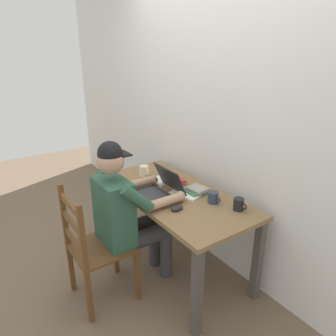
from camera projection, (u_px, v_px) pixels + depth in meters
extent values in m
plane|color=brown|center=(173.00, 265.00, 2.74)|extent=(8.00, 8.00, 0.00)
cube|color=silver|center=(215.00, 116.00, 2.51)|extent=(6.00, 0.04, 2.60)
cube|color=olive|center=(173.00, 194.00, 2.50)|extent=(1.44, 0.69, 0.03)
cube|color=#4C4742|center=(109.00, 210.00, 2.98)|extent=(0.06, 0.06, 0.69)
cube|color=#4C4742|center=(197.00, 293.00, 1.95)|extent=(0.06, 0.06, 0.69)
cube|color=#4C4742|center=(159.00, 196.00, 3.29)|extent=(0.06, 0.06, 0.69)
cube|color=#4C4742|center=(258.00, 260.00, 2.27)|extent=(0.06, 0.06, 0.69)
cube|color=#2D5642|center=(114.00, 212.00, 2.23)|extent=(0.34, 0.20, 0.50)
sphere|color=tan|center=(110.00, 161.00, 2.10)|extent=(0.19, 0.19, 0.19)
sphere|color=black|center=(110.00, 154.00, 2.08)|extent=(0.17, 0.17, 0.17)
cube|color=black|center=(121.00, 154.00, 2.13)|extent=(0.13, 0.10, 0.01)
cylinder|color=#38383D|center=(134.00, 227.00, 2.50)|extent=(0.13, 0.40, 0.13)
cylinder|color=#38383D|center=(145.00, 238.00, 2.36)|extent=(0.13, 0.40, 0.13)
cylinder|color=#38383D|center=(155.00, 242.00, 2.68)|extent=(0.10, 0.10, 0.45)
cylinder|color=#38383D|center=(166.00, 253.00, 2.55)|extent=(0.10, 0.10, 0.45)
cylinder|color=#2D5642|center=(112.00, 180.00, 2.38)|extent=(0.10, 0.25, 0.24)
cylinder|color=tan|center=(138.00, 183.00, 2.53)|extent=(0.07, 0.28, 0.07)
sphere|color=tan|center=(153.00, 180.00, 2.60)|extent=(0.08, 0.08, 0.08)
cylinder|color=#2D5642|center=(137.00, 199.00, 2.07)|extent=(0.10, 0.25, 0.24)
cylinder|color=tan|center=(165.00, 201.00, 2.23)|extent=(0.07, 0.28, 0.07)
sphere|color=tan|center=(180.00, 196.00, 2.31)|extent=(0.08, 0.08, 0.08)
cube|color=brown|center=(101.00, 247.00, 2.26)|extent=(0.42, 0.42, 0.02)
cube|color=brown|center=(138.00, 276.00, 2.30)|extent=(0.04, 0.04, 0.43)
cube|color=brown|center=(115.00, 251.00, 2.59)|extent=(0.04, 0.04, 0.43)
cube|color=brown|center=(89.00, 297.00, 2.09)|extent=(0.04, 0.04, 0.43)
cube|color=brown|center=(71.00, 267.00, 2.39)|extent=(0.04, 0.04, 0.43)
cube|color=brown|center=(82.00, 239.00, 1.93)|extent=(0.04, 0.04, 0.48)
cube|color=brown|center=(64.00, 214.00, 2.22)|extent=(0.04, 0.04, 0.48)
cube|color=brown|center=(74.00, 241.00, 2.12)|extent=(0.36, 0.02, 0.04)
cube|color=brown|center=(72.00, 223.00, 2.07)|extent=(0.36, 0.02, 0.04)
cube|color=brown|center=(70.00, 205.00, 2.02)|extent=(0.36, 0.02, 0.04)
cube|color=#232328|center=(153.00, 196.00, 2.41)|extent=(0.33, 0.23, 0.02)
cube|color=#38383D|center=(153.00, 195.00, 2.41)|extent=(0.29, 0.17, 0.00)
cube|color=#232328|center=(170.00, 179.00, 2.46)|extent=(0.33, 0.10, 0.20)
cube|color=#4C515B|center=(170.00, 179.00, 2.46)|extent=(0.29, 0.08, 0.17)
ellipsoid|color=#232328|center=(177.00, 208.00, 2.20)|extent=(0.06, 0.10, 0.03)
cylinder|color=beige|center=(144.00, 171.00, 2.80)|extent=(0.09, 0.09, 0.10)
torus|color=beige|center=(147.00, 172.00, 2.76)|extent=(0.05, 0.01, 0.05)
cylinder|color=#2D384C|center=(213.00, 197.00, 2.30)|extent=(0.08, 0.08, 0.09)
torus|color=#2D384C|center=(218.00, 199.00, 2.26)|extent=(0.05, 0.01, 0.05)
cylinder|color=black|center=(238.00, 204.00, 2.19)|extent=(0.07, 0.07, 0.09)
torus|color=black|center=(244.00, 206.00, 2.15)|extent=(0.05, 0.01, 0.05)
cube|color=#38844C|center=(195.00, 192.00, 2.47)|extent=(0.17, 0.15, 0.02)
cube|color=gray|center=(197.00, 189.00, 2.46)|extent=(0.17, 0.15, 0.03)
cube|color=gray|center=(175.00, 180.00, 2.69)|extent=(0.20, 0.13, 0.02)
cube|color=#BC332D|center=(175.00, 179.00, 2.65)|extent=(0.19, 0.14, 0.02)
cube|color=white|center=(186.00, 194.00, 2.45)|extent=(0.27, 0.20, 0.01)
cube|color=silver|center=(162.00, 180.00, 2.71)|extent=(0.22, 0.21, 0.01)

